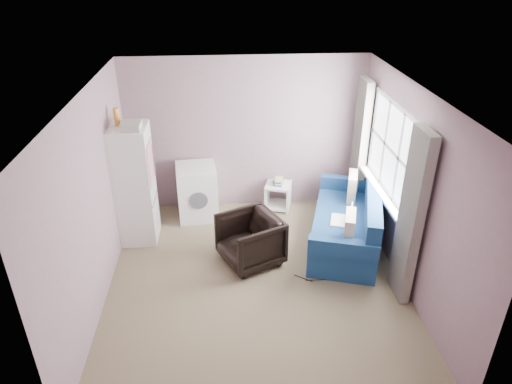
% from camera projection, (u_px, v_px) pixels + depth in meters
% --- Properties ---
extents(room, '(3.84, 4.24, 2.54)m').
position_uv_depth(room, '(257.00, 197.00, 5.45)').
color(room, '#7D6E52').
rests_on(room, ground).
extents(armchair, '(0.95, 0.97, 0.77)m').
position_uv_depth(armchair, '(250.00, 238.00, 6.22)').
color(armchair, black).
rests_on(armchair, ground).
extents(fridge, '(0.62, 0.61, 2.00)m').
position_uv_depth(fridge, '(132.00, 184.00, 6.53)').
color(fridge, white).
rests_on(fridge, ground).
extents(washing_machine, '(0.68, 0.68, 0.87)m').
position_uv_depth(washing_machine, '(197.00, 191.00, 7.29)').
color(washing_machine, white).
rests_on(washing_machine, ground).
extents(side_table, '(0.50, 0.50, 0.55)m').
position_uv_depth(side_table, '(278.00, 194.00, 7.61)').
color(side_table, white).
rests_on(side_table, ground).
extents(sofa, '(1.43, 2.16, 0.89)m').
position_uv_depth(sofa, '(349.00, 224.00, 6.65)').
color(sofa, navy).
rests_on(sofa, ground).
extents(window_dressing, '(0.17, 2.62, 2.18)m').
position_uv_depth(window_dressing, '(381.00, 177.00, 6.25)').
color(window_dressing, white).
rests_on(window_dressing, ground).
extents(floor_cables, '(0.41, 0.17, 0.01)m').
position_uv_depth(floor_cables, '(310.00, 279.00, 6.03)').
color(floor_cables, black).
rests_on(floor_cables, ground).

